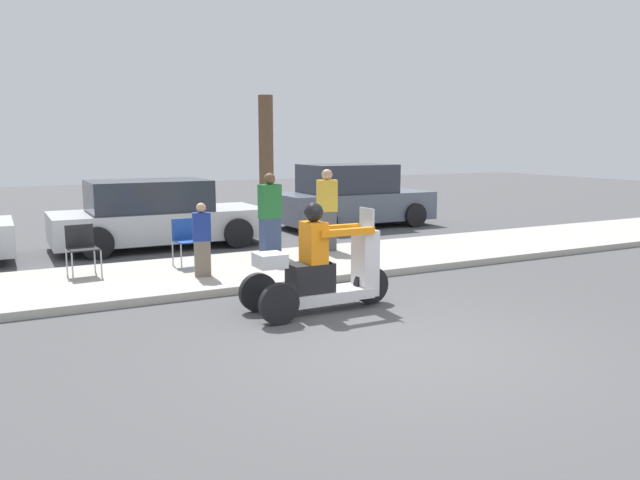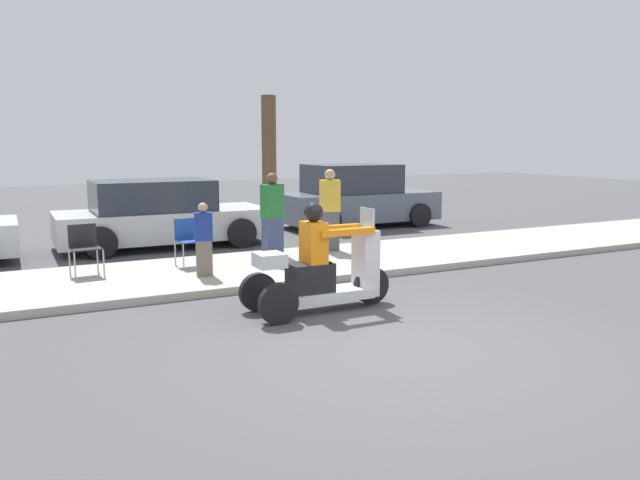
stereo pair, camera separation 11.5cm
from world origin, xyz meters
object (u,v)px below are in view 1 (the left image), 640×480
object	(u,v)px
parked_car_lot_far	(156,215)
parked_car_lot_center	(352,198)
spectator_mid_group	(202,241)
folding_chair_set_back	(81,245)
tree_trunk	(266,175)
spectator_far_back	(327,212)
folding_chair_curbside	(187,237)
spectator_end_of_line	(270,218)
motorcycle_trike	(321,272)

from	to	relation	value
parked_car_lot_far	parked_car_lot_center	bearing A→B (deg)	9.61
spectator_mid_group	parked_car_lot_center	bearing A→B (deg)	40.55
folding_chair_set_back	parked_car_lot_far	xyz separation A→B (m)	(1.89, 2.94, 0.07)
parked_car_lot_far	tree_trunk	size ratio (longest dim) A/B	1.48
spectator_mid_group	spectator_far_back	world-z (taller)	spectator_far_back
parked_car_lot_far	folding_chair_curbside	bearing A→B (deg)	-93.12
spectator_end_of_line	parked_car_lot_center	world-z (taller)	spectator_end_of_line
folding_chair_set_back	parked_car_lot_center	bearing A→B (deg)	27.76
folding_chair_curbside	spectator_far_back	bearing A→B (deg)	4.45
spectator_far_back	parked_car_lot_center	bearing A→B (deg)	53.24
parked_car_lot_far	tree_trunk	bearing A→B (deg)	-54.77
tree_trunk	spectator_mid_group	bearing A→B (deg)	-138.53
spectator_far_back	parked_car_lot_center	distance (m)	4.54
spectator_end_of_line	spectator_mid_group	world-z (taller)	spectator_end_of_line
folding_chair_set_back	folding_chair_curbside	world-z (taller)	same
spectator_end_of_line	parked_car_lot_far	size ratio (longest dim) A/B	0.36
tree_trunk	spectator_end_of_line	bearing A→B (deg)	-109.19
motorcycle_trike	folding_chair_set_back	world-z (taller)	motorcycle_trike
motorcycle_trike	parked_car_lot_center	size ratio (longest dim) A/B	0.50
folding_chair_set_back	folding_chair_curbside	xyz separation A→B (m)	(1.73, 0.00, 0.00)
parked_car_lot_center	spectator_mid_group	bearing A→B (deg)	-139.45
spectator_far_back	parked_car_lot_center	size ratio (longest dim) A/B	0.38
spectator_end_of_line	folding_chair_curbside	bearing A→B (deg)	173.68
motorcycle_trike	spectator_end_of_line	xyz separation A→B (m)	(0.59, 3.14, 0.36)
spectator_far_back	folding_chair_set_back	distance (m)	4.64
folding_chair_curbside	spectator_mid_group	bearing A→B (deg)	-91.06
motorcycle_trike	spectator_far_back	xyz separation A→B (m)	(1.99, 3.53, 0.37)
parked_car_lot_center	tree_trunk	bearing A→B (deg)	-139.89
spectator_far_back	folding_chair_curbside	bearing A→B (deg)	-175.55
spectator_end_of_line	folding_chair_curbside	xyz separation A→B (m)	(-1.51, 0.17, -0.26)
spectator_far_back	motorcycle_trike	bearing A→B (deg)	-119.38
motorcycle_trike	spectator_mid_group	distance (m)	2.53
parked_car_lot_center	folding_chair_curbside	bearing A→B (deg)	-145.48
motorcycle_trike	parked_car_lot_center	xyz separation A→B (m)	(4.70, 7.17, 0.25)
parked_car_lot_center	tree_trunk	xyz separation A→B (m)	(-3.83, -3.23, 0.85)
spectator_mid_group	parked_car_lot_far	world-z (taller)	parked_car_lot_far
spectator_far_back	folding_chair_set_back	size ratio (longest dim) A/B	1.97
motorcycle_trike	spectator_far_back	distance (m)	4.07
spectator_mid_group	parked_car_lot_center	xyz separation A→B (m)	(5.64, 4.82, 0.09)
spectator_far_back	tree_trunk	world-z (taller)	tree_trunk
spectator_mid_group	folding_chair_curbside	world-z (taller)	spectator_mid_group
spectator_mid_group	tree_trunk	size ratio (longest dim) A/B	0.39
motorcycle_trike	tree_trunk	bearing A→B (deg)	77.51
folding_chair_set_back	tree_trunk	xyz separation A→B (m)	(3.52, 0.64, 1.01)
spectator_mid_group	spectator_far_back	distance (m)	3.16
parked_car_lot_far	folding_chair_set_back	bearing A→B (deg)	-122.70
motorcycle_trike	spectator_end_of_line	distance (m)	3.21
motorcycle_trike	spectator_end_of_line	size ratio (longest dim) A/B	1.32
folding_chair_curbside	folding_chair_set_back	bearing A→B (deg)	-179.90
folding_chair_set_back	folding_chair_curbside	distance (m)	1.73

